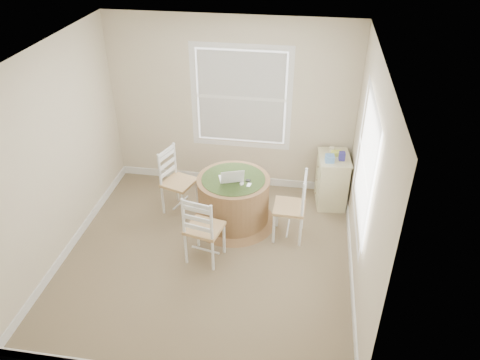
# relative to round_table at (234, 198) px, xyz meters

# --- Properties ---
(room) EXTENTS (3.64, 3.64, 2.64)m
(room) POSITION_rel_round_table_xyz_m (-0.04, -0.62, 0.91)
(room) COLOR #8F7D5B
(room) RESTS_ON ground
(round_table) EXTENTS (1.17, 1.17, 0.71)m
(round_table) POSITION_rel_round_table_xyz_m (0.00, 0.00, 0.00)
(round_table) COLOR brown
(round_table) RESTS_ON ground
(chair_left) EXTENTS (0.51, 0.53, 0.95)m
(chair_left) POSITION_rel_round_table_xyz_m (-0.81, 0.15, 0.09)
(chair_left) COLOR white
(chair_left) RESTS_ON ground
(chair_near) EXTENTS (0.50, 0.48, 0.95)m
(chair_near) POSITION_rel_round_table_xyz_m (-0.23, -0.81, 0.09)
(chair_near) COLOR white
(chair_near) RESTS_ON ground
(chair_right) EXTENTS (0.41, 0.43, 0.95)m
(chair_right) POSITION_rel_round_table_xyz_m (0.77, -0.20, 0.09)
(chair_right) COLOR white
(chair_right) RESTS_ON ground
(laptop) EXTENTS (0.38, 0.36, 0.22)m
(laptop) POSITION_rel_round_table_xyz_m (-0.02, -0.04, 0.35)
(laptop) COLOR white
(laptop) RESTS_ON round_table
(mouse) EXTENTS (0.07, 0.10, 0.03)m
(mouse) POSITION_rel_round_table_xyz_m (0.13, -0.11, 0.33)
(mouse) COLOR white
(mouse) RESTS_ON round_table
(phone) EXTENTS (0.06, 0.10, 0.02)m
(phone) POSITION_rel_round_table_xyz_m (0.23, -0.13, 0.32)
(phone) COLOR #B7BABF
(phone) RESTS_ON round_table
(keys) EXTENTS (0.07, 0.06, 0.02)m
(keys) POSITION_rel_round_table_xyz_m (0.20, -0.03, 0.32)
(keys) COLOR black
(keys) RESTS_ON round_table
(corner_chest) EXTENTS (0.49, 0.63, 0.78)m
(corner_chest) POSITION_rel_round_table_xyz_m (1.33, 0.69, 0.00)
(corner_chest) COLOR beige
(corner_chest) RESTS_ON ground
(tissue_box) EXTENTS (0.13, 0.13, 0.10)m
(tissue_box) POSITION_rel_round_table_xyz_m (1.26, 0.54, 0.44)
(tissue_box) COLOR #639BE2
(tissue_box) RESTS_ON corner_chest
(box_yellow) EXTENTS (0.16, 0.11, 0.06)m
(box_yellow) POSITION_rel_round_table_xyz_m (1.36, 0.74, 0.42)
(box_yellow) COLOR #E1F054
(box_yellow) RESTS_ON corner_chest
(box_blue) EXTENTS (0.09, 0.09, 0.12)m
(box_blue) POSITION_rel_round_table_xyz_m (1.43, 0.61, 0.45)
(box_blue) COLOR #343091
(box_blue) RESTS_ON corner_chest
(cup_cream) EXTENTS (0.07, 0.07, 0.09)m
(cup_cream) POSITION_rel_round_table_xyz_m (1.29, 0.80, 0.44)
(cup_cream) COLOR beige
(cup_cream) RESTS_ON corner_chest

